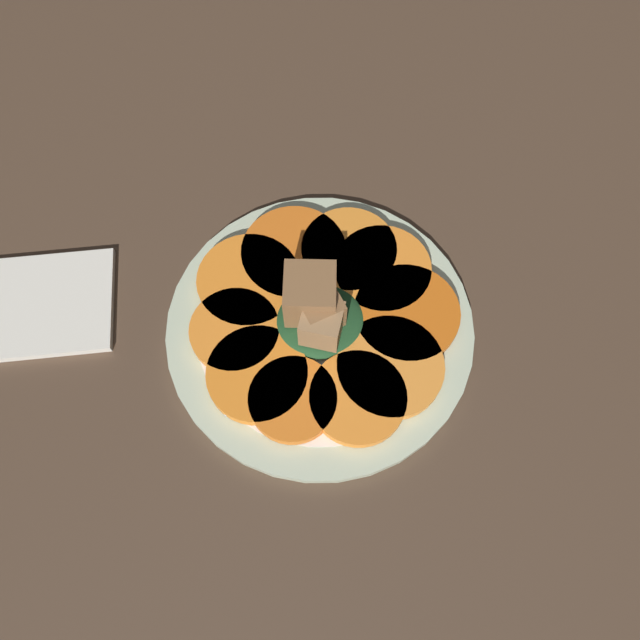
{
  "coord_description": "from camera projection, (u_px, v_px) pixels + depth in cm",
  "views": [
    {
      "loc": [
        -2.47,
        -22.77,
        54.6
      ],
      "look_at": [
        0.0,
        0.0,
        4.1
      ],
      "focal_mm": 35.0,
      "sensor_mm": 36.0,
      "label": 1
    }
  ],
  "objects": [
    {
      "name": "carrot_slice_3",
      "position": [
        294.0,
        253.0,
        0.59
      ],
      "size": [
        9.93,
        9.93,
        1.1
      ],
      "primitive_type": "cylinder",
      "color": "orange",
      "rests_on": "plate"
    },
    {
      "name": "carrot_slice_1",
      "position": [
        382.0,
        270.0,
        0.58
      ],
      "size": [
        9.1,
        9.1,
        1.1
      ],
      "primitive_type": "cylinder",
      "color": "orange",
      "rests_on": "plate"
    },
    {
      "name": "carrot_slice_0",
      "position": [
        407.0,
        316.0,
        0.56
      ],
      "size": [
        9.58,
        9.58,
        1.1
      ],
      "primitive_type": "cylinder",
      "color": "orange",
      "rests_on": "plate"
    },
    {
      "name": "carrot_slice_6",
      "position": [
        257.0,
        374.0,
        0.54
      ],
      "size": [
        8.81,
        8.81,
        1.1
      ],
      "primitive_type": "cylinder",
      "color": "orange",
      "rests_on": "plate"
    },
    {
      "name": "fork",
      "position": [
        319.0,
        397.0,
        0.53
      ],
      "size": [
        17.08,
        2.57,
        0.4
      ],
      "rotation": [
        0.0,
        0.0,
        -0.05
      ],
      "color": "silver",
      "rests_on": "plate"
    },
    {
      "name": "carrot_slice_9",
      "position": [
        390.0,
        367.0,
        0.54
      ],
      "size": [
        9.37,
        9.37,
        1.1
      ],
      "primitive_type": "cylinder",
      "color": "orange",
      "rests_on": "plate"
    },
    {
      "name": "plate",
      "position": [
        320.0,
        327.0,
        0.57
      ],
      "size": [
        27.93,
        27.93,
        1.05
      ],
      "color": "beige",
      "rests_on": "table_slab"
    },
    {
      "name": "carrot_slice_8",
      "position": [
        358.0,
        398.0,
        0.53
      ],
      "size": [
        8.33,
        8.33,
        1.1
      ],
      "primitive_type": "cylinder",
      "color": "orange",
      "rests_on": "plate"
    },
    {
      "name": "carrot_slice_5",
      "position": [
        235.0,
        327.0,
        0.56
      ],
      "size": [
        8.05,
        8.05,
        1.1
      ],
      "primitive_type": "cylinder",
      "color": "orange",
      "rests_on": "plate"
    },
    {
      "name": "carrot_slice_7",
      "position": [
        293.0,
        399.0,
        0.53
      ],
      "size": [
        7.58,
        7.58,
        1.1
      ],
      "primitive_type": "cylinder",
      "color": "orange",
      "rests_on": "plate"
    },
    {
      "name": "napkin",
      "position": [
        18.0,
        307.0,
        0.58
      ],
      "size": [
        17.4,
        10.44,
        0.8
      ],
      "color": "silver",
      "rests_on": "table_slab"
    },
    {
      "name": "center_pile",
      "position": [
        317.0,
        310.0,
        0.54
      ],
      "size": [
        8.14,
        7.33,
        6.06
      ],
      "color": "#1E4723",
      "rests_on": "plate"
    },
    {
      "name": "table_slab",
      "position": [
        320.0,
        334.0,
        0.58
      ],
      "size": [
        120.0,
        120.0,
        2.0
      ],
      "primitive_type": "cube",
      "color": "#4C3828",
      "rests_on": "ground"
    },
    {
      "name": "carrot_slice_4",
      "position": [
        249.0,
        281.0,
        0.58
      ],
      "size": [
        9.53,
        9.53,
        1.1
      ],
      "primitive_type": "cylinder",
      "color": "orange",
      "rests_on": "plate"
    },
    {
      "name": "carrot_slice_2",
      "position": [
        349.0,
        250.0,
        0.59
      ],
      "size": [
        9.05,
        9.05,
        1.1
      ],
      "primitive_type": "cylinder",
      "color": "orange",
      "rests_on": "plate"
    }
  ]
}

